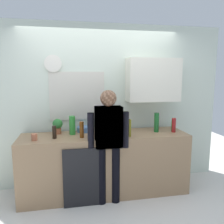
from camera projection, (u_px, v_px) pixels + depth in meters
ground_plane at (109, 202)px, 3.27m from camera, size 8.00×8.00×0.00m
kitchen_counter at (105, 164)px, 3.49m from camera, size 2.49×0.64×0.92m
dishwasher_panel at (84, 178)px, 3.11m from camera, size 0.56×0.02×0.83m
back_wall_assembly at (107, 102)px, 3.76m from camera, size 4.09×0.42×2.60m
coffee_maker at (110, 122)px, 3.59m from camera, size 0.20×0.20×0.33m
bottle_green_wine at (156, 122)px, 3.55m from camera, size 0.07×0.07×0.30m
bottle_clear_soda at (72, 125)px, 3.40m from camera, size 0.09×0.09×0.28m
bottle_amber_beer at (82, 130)px, 3.23m from camera, size 0.06×0.06×0.23m
bottle_dark_sauce at (54, 132)px, 3.19m from camera, size 0.06×0.06×0.18m
bottle_olive_oil at (129, 128)px, 3.29m from camera, size 0.06×0.06×0.25m
bottle_red_vinegar at (174, 125)px, 3.55m from camera, size 0.06×0.06×0.22m
cup_blue_mug at (103, 133)px, 3.29m from camera, size 0.08×0.08×0.10m
cup_terracotta_mug at (34, 137)px, 3.10m from camera, size 0.08×0.08×0.09m
mixing_bowl at (84, 129)px, 3.58m from camera, size 0.22×0.22×0.08m
potted_plant at (58, 125)px, 3.44m from camera, size 0.15×0.15×0.23m
dish_soap at (173, 125)px, 3.69m from camera, size 0.06×0.06×0.18m
storage_canister at (114, 132)px, 3.23m from camera, size 0.14×0.14×0.17m
person_at_sink at (108, 138)px, 3.13m from camera, size 0.57×0.22×1.60m
person_guest at (108, 138)px, 3.13m from camera, size 0.57×0.22×1.60m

